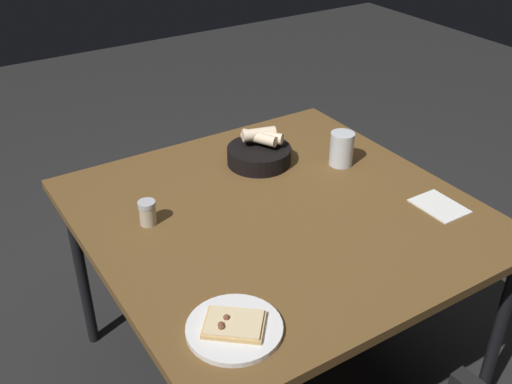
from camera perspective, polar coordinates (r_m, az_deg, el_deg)
name	(u,v)px	position (r m, az deg, el deg)	size (l,w,h in m)	color
ground	(274,370)	(2.32, 1.72, -16.59)	(8.00, 8.00, 0.00)	black
dining_table	(277,223)	(1.89, 2.03, -2.96)	(1.14, 1.14, 0.71)	brown
pizza_plate	(234,327)	(1.44, -2.09, -12.75)	(0.23, 0.23, 0.04)	white
bread_basket	(259,152)	(2.10, 0.31, 3.79)	(0.22, 0.22, 0.12)	black
beer_glass	(341,151)	(2.11, 8.14, 3.90)	(0.08, 0.08, 0.12)	silver
pepper_shaker	(148,214)	(1.80, -10.27, -2.06)	(0.05, 0.05, 0.08)	#BFB299
napkin	(439,206)	(1.96, 17.04, -1.29)	(0.16, 0.12, 0.00)	white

